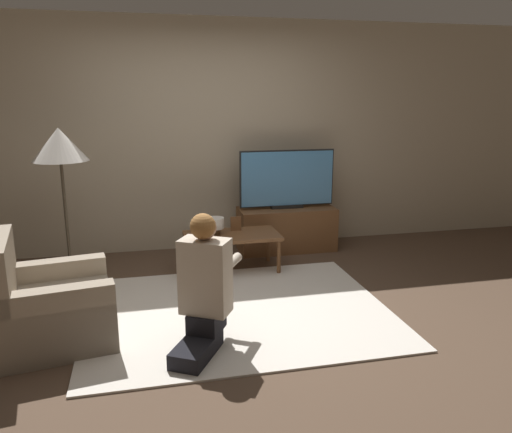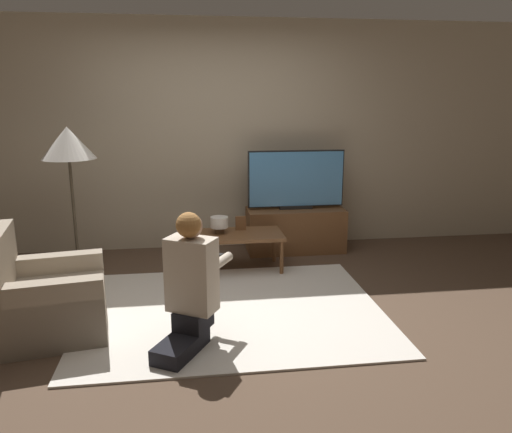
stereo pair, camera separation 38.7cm
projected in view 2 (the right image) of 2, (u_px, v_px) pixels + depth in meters
name	position (u px, v px, depth m)	size (l,w,h in m)	color
ground_plane	(233.00, 311.00, 4.19)	(10.00, 10.00, 0.00)	brown
wall_back	(216.00, 136.00, 5.74)	(10.00, 0.06, 2.60)	tan
rug	(233.00, 310.00, 4.19)	(2.47, 1.97, 0.02)	silver
tv_stand	(295.00, 230.00, 5.76)	(1.11, 0.45, 0.50)	brown
tv	(296.00, 180.00, 5.62)	(1.10, 0.08, 0.67)	black
coffee_table	(236.00, 237.00, 5.09)	(0.96, 0.51, 0.39)	brown
floor_lamp	(68.00, 148.00, 4.73)	(0.51, 0.51, 1.48)	#4C4233
armchair	(43.00, 301.00, 3.73)	(0.91, 0.88, 0.83)	gray
person_kneeling	(191.00, 283.00, 3.51)	(0.62, 0.83, 0.97)	black
picture_frame	(241.00, 223.00, 5.19)	(0.11, 0.01, 0.15)	brown
table_lamp	(219.00, 223.00, 5.07)	(0.18, 0.18, 0.17)	#4C3823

